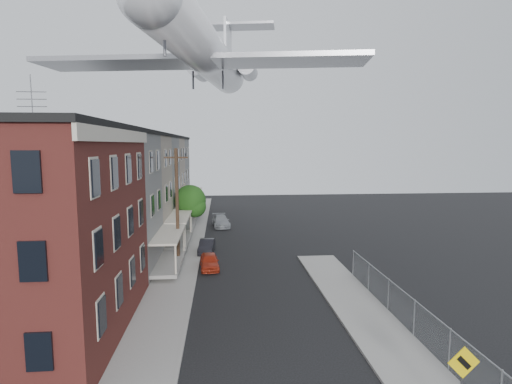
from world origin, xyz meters
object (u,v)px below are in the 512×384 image
utility_pole (177,205)px  car_far (221,221)px  airplane (207,54)px  warning_sign (463,373)px  car_mid (207,246)px  car_near (209,261)px  street_tree (191,202)px

utility_pole → car_far: (3.28, 14.01, -4.04)m
airplane → warning_sign: bearing=-66.9°
utility_pole → car_mid: utility_pole is taller
utility_pole → car_near: bearing=-29.2°
airplane → car_mid: bearing=100.8°
car_near → airplane: size_ratio=0.12×
car_mid → utility_pole: bearing=-119.2°
utility_pole → car_mid: bearing=56.5°
car_far → airplane: airplane is taller
utility_pole → airplane: (2.35, 1.72, 11.64)m
street_tree → car_near: size_ratio=1.54×
car_far → airplane: 19.94m
warning_sign → car_far: warning_sign is taller
utility_pole → street_tree: utility_pole is taller
utility_pole → street_tree: bearing=88.1°
utility_pole → car_far: bearing=76.8°
street_tree → car_far: size_ratio=1.19×
street_tree → car_far: street_tree is taller
car_near → car_far: 15.39m
warning_sign → utility_pole: utility_pole is taller
car_near → car_far: car_far is taller
utility_pole → car_near: utility_pole is taller
utility_pole → car_near: 4.96m
car_mid → car_far: 10.94m
utility_pole → street_tree: size_ratio=1.73×
car_far → street_tree: bearing=-132.1°
utility_pole → airplane: size_ratio=0.32×
utility_pole → street_tree: (0.33, 9.92, -1.22)m
warning_sign → car_near: (-8.76, 17.66, -1.31)m
street_tree → car_mid: 7.58m
car_near → car_mid: bearing=90.0°
street_tree → car_far: bearing=54.1°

